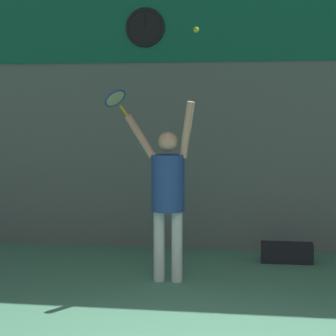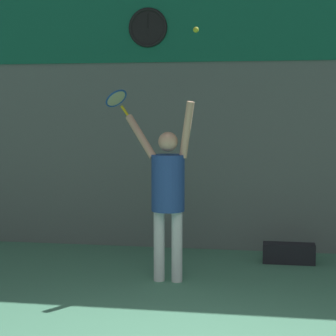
% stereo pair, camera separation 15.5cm
% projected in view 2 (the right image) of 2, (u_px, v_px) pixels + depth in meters
% --- Properties ---
extents(back_wall, '(18.00, 0.10, 5.00)m').
position_uv_depth(back_wall, '(232.00, 77.00, 8.67)').
color(back_wall, slate).
rests_on(back_wall, ground_plane).
extents(sponsor_banner, '(7.97, 0.02, 0.99)m').
position_uv_depth(sponsor_banner, '(233.00, 26.00, 8.54)').
color(sponsor_banner, '#146B4C').
extents(scoreboard_clock, '(0.57, 0.05, 0.57)m').
position_uv_depth(scoreboard_clock, '(148.00, 28.00, 8.72)').
color(scoreboard_clock, black).
extents(tennis_player, '(0.92, 0.54, 2.13)m').
position_uv_depth(tennis_player, '(168.00, 188.00, 7.13)').
color(tennis_player, white).
rests_on(tennis_player, ground_plane).
extents(tennis_racket, '(0.38, 0.37, 0.35)m').
position_uv_depth(tennis_racket, '(117.00, 99.00, 7.55)').
color(tennis_racket, yellow).
extents(tennis_ball, '(0.06, 0.06, 0.06)m').
position_uv_depth(tennis_ball, '(196.00, 30.00, 6.79)').
color(tennis_ball, '#CCDB2D').
extents(equipment_bag, '(0.68, 0.25, 0.26)m').
position_uv_depth(equipment_bag, '(289.00, 253.00, 8.08)').
color(equipment_bag, black).
rests_on(equipment_bag, ground_plane).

